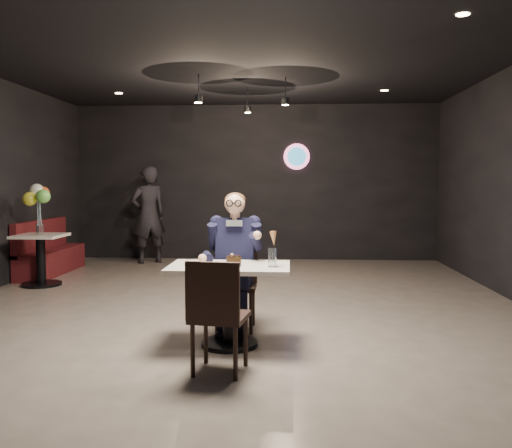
# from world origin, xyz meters

# --- Properties ---
(floor) EXTENTS (9.00, 9.00, 0.00)m
(floor) POSITION_xyz_m (0.00, 0.00, 0.00)
(floor) COLOR gray
(floor) RESTS_ON ground
(wall_sign) EXTENTS (0.50, 0.06, 0.50)m
(wall_sign) POSITION_xyz_m (0.80, 4.47, 2.00)
(wall_sign) COLOR pink
(wall_sign) RESTS_ON floor
(pendant_lights) EXTENTS (1.40, 1.20, 0.36)m
(pendant_lights) POSITION_xyz_m (0.00, 2.00, 2.88)
(pendant_lights) COLOR black
(pendant_lights) RESTS_ON floor
(main_table) EXTENTS (1.10, 0.70, 0.75)m
(main_table) POSITION_xyz_m (0.12, -1.18, 0.38)
(main_table) COLOR white
(main_table) RESTS_ON floor
(chair_far) EXTENTS (0.42, 0.46, 0.92)m
(chair_far) POSITION_xyz_m (0.12, -0.63, 0.46)
(chair_far) COLOR black
(chair_far) RESTS_ON floor
(chair_near) EXTENTS (0.48, 0.52, 0.92)m
(chair_near) POSITION_xyz_m (0.12, -1.87, 0.46)
(chair_near) COLOR black
(chair_near) RESTS_ON floor
(seated_man) EXTENTS (0.60, 0.80, 1.44)m
(seated_man) POSITION_xyz_m (0.12, -0.63, 0.72)
(seated_man) COLOR black
(seated_man) RESTS_ON floor
(dessert_plate) EXTENTS (0.20, 0.20, 0.01)m
(dessert_plate) POSITION_xyz_m (0.14, -1.25, 0.76)
(dessert_plate) COLOR white
(dessert_plate) RESTS_ON main_table
(cake_slice) EXTENTS (0.14, 0.13, 0.08)m
(cake_slice) POSITION_xyz_m (0.17, -1.27, 0.80)
(cake_slice) COLOR black
(cake_slice) RESTS_ON dessert_plate
(mint_leaf) EXTENTS (0.07, 0.04, 0.01)m
(mint_leaf) POSITION_xyz_m (0.19, -1.29, 0.84)
(mint_leaf) COLOR #2B842C
(mint_leaf) RESTS_ON cake_slice
(sundae_glass) EXTENTS (0.07, 0.07, 0.17)m
(sundae_glass) POSITION_xyz_m (0.51, -1.25, 0.83)
(sundae_glass) COLOR silver
(sundae_glass) RESTS_ON main_table
(wafer_cone) EXTENTS (0.08, 0.08, 0.13)m
(wafer_cone) POSITION_xyz_m (0.53, -1.20, 1.00)
(wafer_cone) COLOR #B57D4A
(wafer_cone) RESTS_ON sundae_glass
(booth_bench) EXTENTS (0.44, 1.78, 0.89)m
(booth_bench) POSITION_xyz_m (-3.25, 2.56, 0.44)
(booth_bench) COLOR #460F18
(booth_bench) RESTS_ON floor
(side_table) EXTENTS (0.65, 0.65, 0.81)m
(side_table) POSITION_xyz_m (-2.95, 1.56, 0.41)
(side_table) COLOR white
(side_table) RESTS_ON floor
(balloon_vase) EXTENTS (0.11, 0.11, 0.16)m
(balloon_vase) POSITION_xyz_m (-2.95, 1.56, 0.83)
(balloon_vase) COLOR silver
(balloon_vase) RESTS_ON side_table
(balloon_bunch) EXTENTS (0.37, 0.37, 0.60)m
(balloon_bunch) POSITION_xyz_m (-2.95, 1.56, 1.20)
(balloon_bunch) COLOR yellow
(balloon_bunch) RESTS_ON balloon_vase
(passerby) EXTENTS (0.79, 0.72, 1.80)m
(passerby) POSITION_xyz_m (-1.96, 3.87, 0.90)
(passerby) COLOR black
(passerby) RESTS_ON floor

